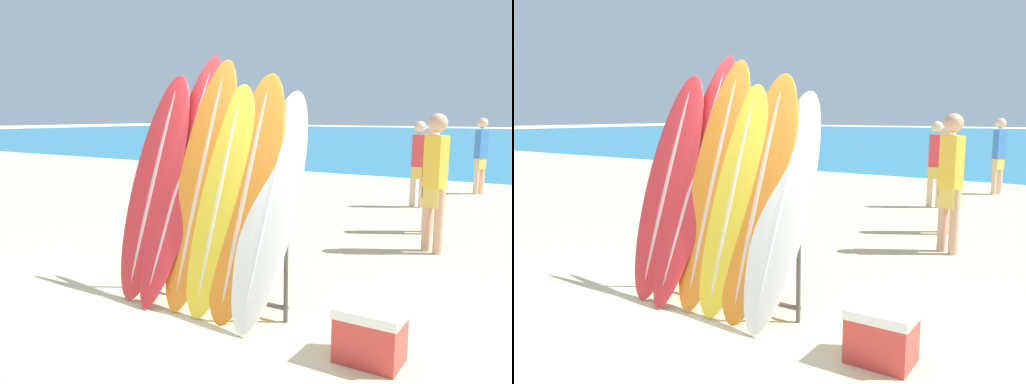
# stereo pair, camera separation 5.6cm
# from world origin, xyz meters

# --- Properties ---
(ground_plane) EXTENTS (160.00, 160.00, 0.00)m
(ground_plane) POSITION_xyz_m (0.00, 0.00, 0.00)
(ground_plane) COLOR beige
(surfboard_rack) EXTENTS (1.64, 0.04, 0.92)m
(surfboard_rack) POSITION_xyz_m (-0.34, 0.46, 0.49)
(surfboard_rack) COLOR #47474C
(surfboard_rack) RESTS_ON ground_plane
(surfboard_slot_0) EXTENTS (0.59, 0.88, 2.14)m
(surfboard_slot_0) POSITION_xyz_m (-1.01, 0.49, 1.07)
(surfboard_slot_0) COLOR red
(surfboard_slot_0) RESTS_ON ground_plane
(surfboard_slot_1) EXTENTS (0.49, 1.16, 2.33)m
(surfboard_slot_1) POSITION_xyz_m (-0.72, 0.56, 1.17)
(surfboard_slot_1) COLOR red
(surfboard_slot_1) RESTS_ON ground_plane
(surfboard_slot_2) EXTENTS (0.54, 0.91, 2.26)m
(surfboard_slot_2) POSITION_xyz_m (-0.46, 0.52, 1.13)
(surfboard_slot_2) COLOR orange
(surfboard_slot_2) RESTS_ON ground_plane
(surfboard_slot_3) EXTENTS (0.55, 0.83, 2.02)m
(surfboard_slot_3) POSITION_xyz_m (-0.21, 0.46, 1.01)
(surfboard_slot_3) COLOR yellow
(surfboard_slot_3) RESTS_ON ground_plane
(surfboard_slot_4) EXTENTS (0.57, 0.90, 2.11)m
(surfboard_slot_4) POSITION_xyz_m (0.05, 0.49, 1.05)
(surfboard_slot_4) COLOR orange
(surfboard_slot_4) RESTS_ON ground_plane
(surfboard_slot_5) EXTENTS (0.49, 0.98, 1.95)m
(surfboard_slot_5) POSITION_xyz_m (0.31, 0.46, 0.98)
(surfboard_slot_5) COLOR silver
(surfboard_slot_5) RESTS_ON ground_plane
(person_near_water) EXTENTS (0.30, 0.26, 1.75)m
(person_near_water) POSITION_xyz_m (0.98, 3.36, 0.96)
(person_near_water) COLOR tan
(person_near_water) RESTS_ON ground_plane
(person_mid_beach) EXTENTS (0.25, 0.27, 1.56)m
(person_mid_beach) POSITION_xyz_m (0.67, 4.42, 0.85)
(person_mid_beach) COLOR beige
(person_mid_beach) RESTS_ON ground_plane
(person_far_left) EXTENTS (0.27, 0.22, 1.62)m
(person_far_left) POSITION_xyz_m (-0.03, 6.49, 0.88)
(person_far_left) COLOR beige
(person_far_left) RESTS_ON ground_plane
(person_far_right) EXTENTS (0.26, 0.29, 1.67)m
(person_far_right) POSITION_xyz_m (0.71, 8.84, 0.91)
(person_far_right) COLOR beige
(person_far_right) RESTS_ON ground_plane
(cooler_box) EXTENTS (0.46, 0.34, 0.40)m
(cooler_box) POSITION_xyz_m (1.29, 0.18, 0.20)
(cooler_box) COLOR red
(cooler_box) RESTS_ON ground_plane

